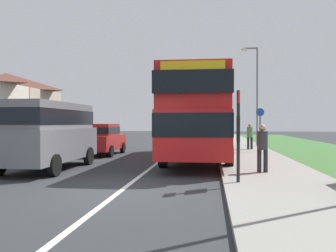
# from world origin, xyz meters

# --- Properties ---
(ground_plane) EXTENTS (120.00, 120.00, 0.00)m
(ground_plane) POSITION_xyz_m (0.00, 0.00, 0.00)
(ground_plane) COLOR #2D3033
(lane_marking_centre) EXTENTS (0.14, 60.00, 0.01)m
(lane_marking_centre) POSITION_xyz_m (0.00, 8.00, 0.00)
(lane_marking_centre) COLOR silver
(lane_marking_centre) RESTS_ON ground_plane
(pavement_near_side) EXTENTS (3.20, 68.00, 0.12)m
(pavement_near_side) POSITION_xyz_m (4.20, 6.00, 0.06)
(pavement_near_side) COLOR gray
(pavement_near_side) RESTS_ON ground_plane
(double_decker_bus) EXTENTS (2.80, 11.50, 3.70)m
(double_decker_bus) POSITION_xyz_m (1.70, 7.84, 2.14)
(double_decker_bus) COLOR red
(double_decker_bus) RESTS_ON ground_plane
(parked_van_grey) EXTENTS (2.11, 5.17, 2.45)m
(parked_van_grey) POSITION_xyz_m (-3.66, 3.60, 1.44)
(parked_van_grey) COLOR slate
(parked_van_grey) RESTS_ON ground_plane
(parked_car_red) EXTENTS (1.94, 4.00, 1.65)m
(parked_car_red) POSITION_xyz_m (-3.56, 9.50, 0.91)
(parked_car_red) COLOR #B21E1E
(parked_car_red) RESTS_ON ground_plane
(pedestrian_at_stop) EXTENTS (0.34, 0.34, 1.67)m
(pedestrian_at_stop) POSITION_xyz_m (3.93, 2.94, 0.98)
(pedestrian_at_stop) COLOR #23232D
(pedestrian_at_stop) RESTS_ON ground_plane
(pedestrian_walking_away) EXTENTS (0.34, 0.34, 1.67)m
(pedestrian_walking_away) POSITION_xyz_m (4.61, 12.91, 0.98)
(pedestrian_walking_away) COLOR #23232D
(pedestrian_walking_away) RESTS_ON ground_plane
(bus_stop_sign) EXTENTS (0.09, 0.52, 2.60)m
(bus_stop_sign) POSITION_xyz_m (3.00, 0.93, 1.54)
(bus_stop_sign) COLOR black
(bus_stop_sign) RESTS_ON ground_plane
(cycle_route_sign) EXTENTS (0.44, 0.08, 2.52)m
(cycle_route_sign) POSITION_xyz_m (4.98, 11.22, 1.43)
(cycle_route_sign) COLOR slate
(cycle_route_sign) RESTS_ON ground_plane
(street_lamp_mid) EXTENTS (1.14, 0.20, 6.92)m
(street_lamp_mid) POSITION_xyz_m (5.35, 16.31, 4.00)
(street_lamp_mid) COLOR slate
(street_lamp_mid) RESTS_ON ground_plane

